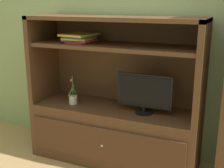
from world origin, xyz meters
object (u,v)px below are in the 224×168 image
Objects in this scene: potted_plant at (73,99)px; magazine_stack at (80,38)px; media_console at (114,117)px; tv_monitor at (144,93)px.

magazine_stack is (0.06, 0.07, 0.61)m from potted_plant.
media_console is 0.44m from tv_monitor.
media_console reaches higher than potted_plant.
magazine_stack is (-0.37, -0.00, 0.77)m from media_console.
potted_plant is 0.81× the size of magazine_stack.
potted_plant is (-0.42, -0.08, 0.16)m from media_console.
media_console is 0.85m from magazine_stack.
tv_monitor is 0.83m from magazine_stack.
media_console is at bearing 0.69° from magazine_stack.
potted_plant is at bearing -177.50° from tv_monitor.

